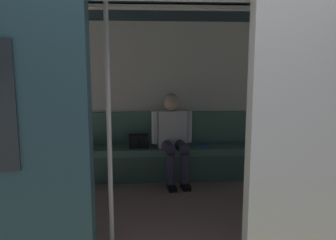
# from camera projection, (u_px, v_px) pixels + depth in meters

# --- Properties ---
(train_car) EXTENTS (6.40, 2.97, 2.26)m
(train_car) POSITION_uv_depth(u_px,v_px,m) (153.00, 69.00, 3.37)
(train_car) COLOR silver
(train_car) RESTS_ON ground_plane
(bench_seat) EXTENTS (2.73, 0.44, 0.45)m
(bench_seat) POSITION_uv_depth(u_px,v_px,m) (156.00, 155.00, 4.69)
(bench_seat) COLOR #4C7566
(bench_seat) RESTS_ON ground_plane
(person_seated) EXTENTS (0.55, 0.70, 1.18)m
(person_seated) POSITION_uv_depth(u_px,v_px,m) (173.00, 132.00, 4.60)
(person_seated) COLOR silver
(person_seated) RESTS_ON ground_plane
(handbag) EXTENTS (0.26, 0.15, 0.17)m
(handbag) POSITION_uv_depth(u_px,v_px,m) (139.00, 141.00, 4.67)
(handbag) COLOR black
(handbag) RESTS_ON bench_seat
(book) EXTENTS (0.23, 0.26, 0.03)m
(book) POSITION_uv_depth(u_px,v_px,m) (203.00, 145.00, 4.73)
(book) COLOR #26598C
(book) RESTS_ON bench_seat
(grab_pole_door) EXTENTS (0.04, 0.04, 2.12)m
(grab_pole_door) POSITION_uv_depth(u_px,v_px,m) (109.00, 131.00, 2.63)
(grab_pole_door) COLOR silver
(grab_pole_door) RESTS_ON ground_plane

